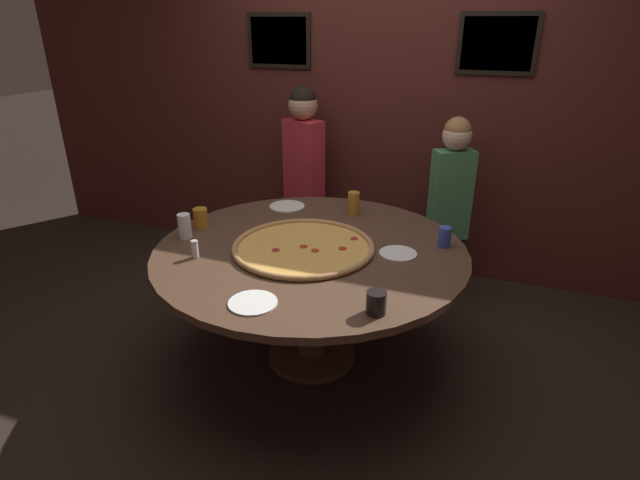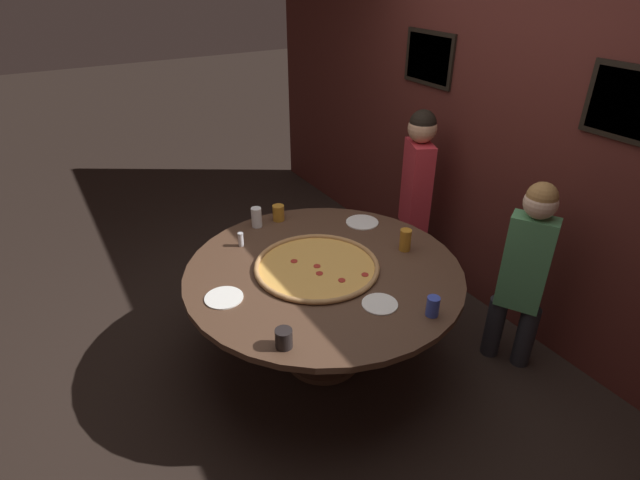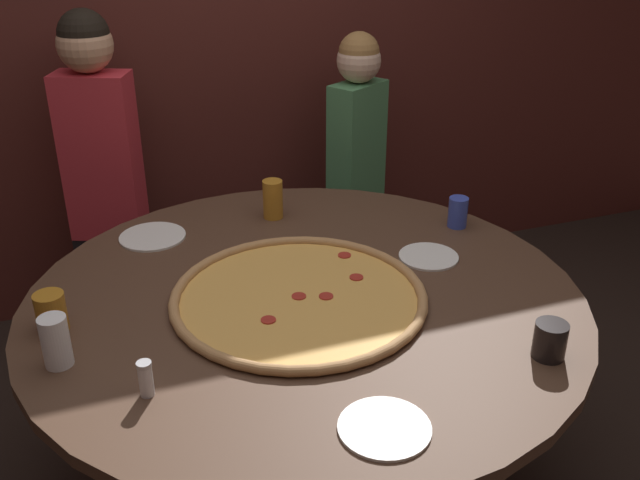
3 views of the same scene
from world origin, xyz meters
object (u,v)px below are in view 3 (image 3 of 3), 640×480
drink_cup_near_right (458,212)px  drink_cup_near_left (51,312)px  dining_table (305,325)px  white_plate_near_front (429,257)px  condiment_shaker (146,378)px  diner_centre_back (357,156)px  drink_cup_front_edge (273,199)px  white_plate_left_side (153,237)px  drink_cup_centre_back (56,341)px  drink_cup_by_shaker (550,340)px  giant_pizza (299,297)px  white_plate_beside_cup (384,428)px  diner_side_left (102,164)px

drink_cup_near_right → drink_cup_near_left: bearing=-171.5°
drink_cup_near_left → drink_cup_near_right: drink_cup_near_left is taller
dining_table → white_plate_near_front: 0.50m
condiment_shaker → diner_centre_back: 1.83m
drink_cup_front_edge → white_plate_left_side: bearing=-177.5°
drink_cup_centre_back → white_plate_left_side: bearing=63.4°
drink_cup_front_edge → drink_cup_near_right: drink_cup_front_edge is taller
white_plate_near_front → condiment_shaker: 1.08m
condiment_shaker → drink_cup_by_shaker: bearing=-11.3°
giant_pizza → drink_cup_front_edge: bearing=80.4°
drink_cup_near_right → condiment_shaker: 1.36m
drink_cup_near_left → condiment_shaker: drink_cup_near_left is taller
white_plate_beside_cup → white_plate_near_front: 0.88m
white_plate_left_side → drink_cup_centre_back: bearing=-116.6°
giant_pizza → white_plate_left_side: bearing=120.9°
white_plate_left_side → diner_side_left: 0.61m
white_plate_near_front → diner_centre_back: size_ratio=0.15×
drink_cup_near_right → white_plate_left_side: bearing=164.8°
drink_cup_near_right → drink_cup_centre_back: (-1.42, -0.39, 0.02)m
drink_cup_front_edge → drink_cup_centre_back: 1.07m
drink_cup_front_edge → dining_table: bearing=-97.3°
white_plate_near_front → condiment_shaker: condiment_shaker is taller
dining_table → drink_cup_centre_back: bearing=-170.5°
condiment_shaker → drink_cup_near_left: bearing=118.5°
drink_cup_near_left → giant_pizza: bearing=-7.2°
white_plate_near_front → white_plate_left_side: bearing=150.8°
drink_cup_near_right → white_plate_beside_cup: size_ratio=0.51×
condiment_shaker → drink_cup_front_edge: bearing=56.6°
drink_cup_near_left → drink_cup_by_shaker: size_ratio=1.14×
drink_cup_centre_back → drink_cup_near_left: bearing=92.8°
condiment_shaker → diner_side_left: 1.49m
drink_cup_centre_back → condiment_shaker: (0.20, -0.21, -0.02)m
drink_cup_near_left → white_plate_near_front: drink_cup_near_left is taller
diner_side_left → giant_pizza: bearing=134.9°
drink_cup_front_edge → condiment_shaker: (-0.60, -0.91, -0.03)m
diner_centre_back → drink_cup_centre_back: bearing=11.6°
drink_cup_front_edge → drink_cup_centre_back: size_ratio=1.03×
drink_cup_front_edge → drink_cup_near_left: drink_cup_front_edge is taller
drink_cup_centre_back → condiment_shaker: 0.29m
white_plate_left_side → giant_pizza: bearing=-59.1°
white_plate_near_front → dining_table: bearing=-170.4°
condiment_shaker → white_plate_near_front: bearing=22.3°
drink_cup_front_edge → white_plate_left_side: (-0.46, -0.02, -0.07)m
giant_pizza → white_plate_beside_cup: giant_pizza is taller
diner_centre_back → diner_side_left: bearing=-33.5°
drink_cup_near_left → diner_centre_back: (1.37, 1.03, -0.05)m
drink_cup_by_shaker → drink_cup_centre_back: 1.30m
white_plate_left_side → dining_table: bearing=-55.5°
drink_cup_near_left → drink_cup_centre_back: 0.18m
drink_cup_centre_back → white_plate_near_front: 1.22m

